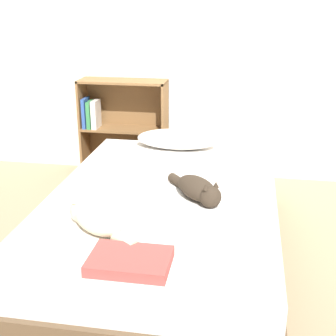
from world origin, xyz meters
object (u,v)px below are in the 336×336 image
Objects in this scene: bed at (164,225)px; cat_light at (95,219)px; cat_dark at (199,189)px; bookshelf at (122,126)px; pillow at (177,139)px.

bed is 4.83× the size of cat_light.
cat_dark is at bearing -15.22° from bed.
cat_dark is 0.49× the size of bookshelf.
pillow is (-0.05, 0.87, 0.29)m from bed.
cat_dark is at bearing -73.73° from pillow.
bookshelf is (-0.38, 1.89, -0.05)m from cat_light.
bed is at bearing -78.60° from cat_light.
bed is at bearing -144.45° from cat_dark.
bed is at bearing -86.45° from pillow.
bed is 4.90× the size of cat_dark.
bookshelf is at bearing 171.31° from cat_dark.
cat_light is 0.66m from cat_dark.
bed is 2.42× the size of bookshelf.
cat_light is at bearing -98.22° from pillow.
cat_light reaches higher than bed.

